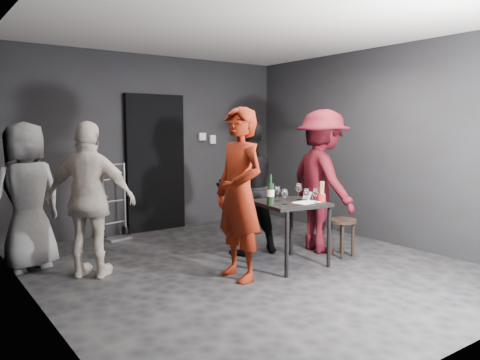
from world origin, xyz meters
TOP-DOWN VIEW (x-y plane):
  - floor at (0.00, 0.00)m, footprint 4.50×5.00m
  - ceiling at (0.00, 0.00)m, footprint 4.50×5.00m
  - wall_back at (0.00, 2.50)m, footprint 4.50×0.04m
  - wall_front at (0.00, -2.50)m, footprint 4.50×0.04m
  - wall_left at (-2.25, 0.00)m, footprint 0.04×5.00m
  - wall_right at (2.25, 0.00)m, footprint 0.04×5.00m
  - doorway at (0.00, 2.44)m, footprint 0.95×0.10m
  - wallbox_upper at (0.85, 2.45)m, footprint 0.12×0.06m
  - wallbox_lower at (1.05, 2.45)m, footprint 0.10×0.06m
  - hand_truck at (-0.74, 2.25)m, footprint 0.37×0.32m
  - tasting_table at (0.41, -0.21)m, footprint 0.72×0.72m
  - stool at (1.20, -0.31)m, footprint 0.35×0.35m
  - server_red at (-0.33, -0.26)m, footprint 0.54×0.81m
  - woman_black at (0.33, 0.50)m, footprint 0.96×0.61m
  - man_maroon at (1.19, 0.04)m, footprint 0.93×1.53m
  - bystander_cream at (-1.58, 0.70)m, footprint 1.15×1.11m
  - bystander_grey at (-2.07, 1.38)m, footprint 1.00×0.72m
  - tasting_mat at (0.52, -0.37)m, footprint 0.31×0.22m
  - wine_glass_a at (0.23, -0.33)m, footprint 0.09×0.09m
  - wine_glass_b at (0.22, -0.07)m, footprint 0.11×0.11m
  - wine_glass_c at (0.32, -0.10)m, footprint 0.09×0.09m
  - wine_glass_d at (0.47, -0.42)m, footprint 0.09×0.09m
  - wine_glass_e at (0.59, -0.45)m, footprint 0.07×0.07m
  - wine_glass_f at (0.60, -0.16)m, footprint 0.09×0.09m
  - wine_bottle at (0.10, -0.24)m, footprint 0.08×0.08m
  - breadstick_cup at (0.71, -0.43)m, footprint 0.08×0.08m
  - reserved_card at (0.69, -0.21)m, footprint 0.09×0.13m

SIDE VIEW (x-z plane):
  - floor at x=0.00m, z-range -0.01..0.01m
  - hand_truck at x=-0.74m, z-range -0.34..0.75m
  - stool at x=1.20m, z-range 0.14..0.61m
  - tasting_table at x=0.41m, z-range 0.28..1.03m
  - tasting_mat at x=0.52m, z-range 0.75..0.75m
  - reserved_card at x=0.69m, z-range 0.75..0.84m
  - wine_glass_e at x=0.59m, z-range 0.75..0.93m
  - wine_glass_d at x=0.47m, z-range 0.75..0.93m
  - wine_glass_a at x=0.23m, z-range 0.75..0.94m
  - wine_glass_c at x=0.32m, z-range 0.75..0.94m
  - wine_glass_b at x=0.22m, z-range 0.75..0.96m
  - wine_glass_f at x=0.60m, z-range 0.75..0.97m
  - breadstick_cup at x=0.71m, z-range 0.74..0.99m
  - wine_bottle at x=0.10m, z-range 0.71..1.05m
  - bystander_grey at x=-2.07m, z-range 0.00..1.84m
  - woman_black at x=0.33m, z-range 0.00..1.84m
  - bystander_cream at x=-1.58m, z-range 0.00..1.85m
  - doorway at x=0.00m, z-range 0.00..2.10m
  - server_red at x=-0.33m, z-range 0.00..2.18m
  - man_maroon at x=1.19m, z-range 0.00..2.22m
  - wall_back at x=0.00m, z-range 0.00..2.70m
  - wall_front at x=0.00m, z-range 0.00..2.70m
  - wall_left at x=-2.25m, z-range 0.00..2.70m
  - wall_right at x=2.25m, z-range 0.00..2.70m
  - wallbox_lower at x=1.05m, z-range 1.33..1.47m
  - wallbox_upper at x=0.85m, z-range 1.39..1.51m
  - ceiling at x=0.00m, z-range 2.69..2.71m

